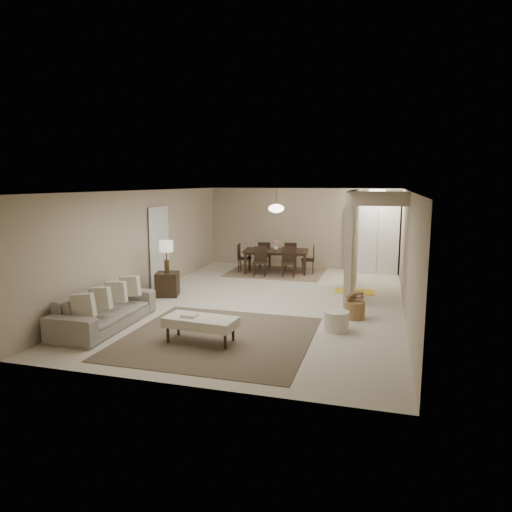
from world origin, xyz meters
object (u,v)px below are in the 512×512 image
(ottoman_bench, at_px, (201,322))
(wicker_basket, at_px, (355,310))
(pantry_cabinet, at_px, (378,238))
(round_pouf, at_px, (336,321))
(sofa, at_px, (105,309))
(side_table, at_px, (167,284))
(dining_table, at_px, (276,261))

(ottoman_bench, xyz_separation_m, wicker_basket, (2.42, 2.11, -0.18))
(pantry_cabinet, distance_m, wicker_basket, 5.01)
(pantry_cabinet, height_order, round_pouf, pantry_cabinet)
(sofa, height_order, wicker_basket, sofa)
(side_table, xyz_separation_m, dining_table, (1.84, 3.46, 0.05))
(ottoman_bench, xyz_separation_m, side_table, (-2.00, 2.77, -0.07))
(pantry_cabinet, bearing_deg, side_table, -138.06)
(wicker_basket, bearing_deg, round_pouf, -107.34)
(pantry_cabinet, bearing_deg, ottoman_bench, -111.34)
(sofa, bearing_deg, side_table, -2.92)
(sofa, xyz_separation_m, dining_table, (1.89, 5.93, -0.01))
(ottoman_bench, bearing_deg, sofa, 176.63)
(dining_table, bearing_deg, wicker_basket, -66.15)
(ottoman_bench, bearing_deg, pantry_cabinet, 73.61)
(round_pouf, distance_m, wicker_basket, 0.91)
(pantry_cabinet, xyz_separation_m, wicker_basket, (-0.33, -4.92, -0.88))
(sofa, height_order, ottoman_bench, sofa)
(pantry_cabinet, xyz_separation_m, ottoman_bench, (-2.75, -7.04, -0.70))
(side_table, bearing_deg, ottoman_bench, -54.13)
(sofa, relative_size, wicker_basket, 5.82)
(pantry_cabinet, bearing_deg, round_pouf, -95.92)
(round_pouf, height_order, dining_table, dining_table)
(pantry_cabinet, bearing_deg, dining_table, -164.58)
(side_table, xyz_separation_m, round_pouf, (4.15, -1.53, -0.10))
(ottoman_bench, bearing_deg, wicker_basket, 46.06)
(ottoman_bench, relative_size, round_pouf, 2.73)
(side_table, relative_size, wicker_basket, 1.40)
(ottoman_bench, relative_size, wicker_basket, 3.13)
(pantry_cabinet, height_order, sofa, pantry_cabinet)
(side_table, bearing_deg, dining_table, 62.04)
(sofa, height_order, round_pouf, sofa)
(wicker_basket, xyz_separation_m, dining_table, (-2.58, 4.12, 0.17))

